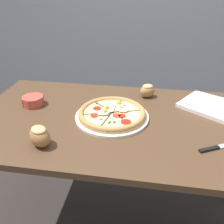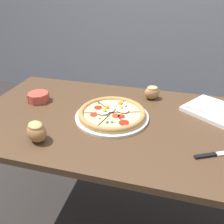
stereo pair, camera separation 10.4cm
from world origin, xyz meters
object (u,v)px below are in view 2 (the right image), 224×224
(dining_table, at_px, (122,137))
(bread_piece_near, at_px, (152,92))
(knife_main, at_px, (219,154))
(ramekin_bowl, at_px, (39,97))
(pizza, at_px, (112,114))
(napkin_folded, at_px, (214,110))
(bread_piece_far, at_px, (36,131))

(dining_table, xyz_separation_m, bread_piece_near, (0.11, 0.26, 0.14))
(dining_table, height_order, knife_main, knife_main)
(ramekin_bowl, relative_size, knife_main, 0.60)
(pizza, xyz_separation_m, bread_piece_near, (0.16, 0.25, 0.02))
(dining_table, xyz_separation_m, pizza, (-0.05, 0.01, 0.12))
(dining_table, distance_m, knife_main, 0.45)
(napkin_folded, bearing_deg, bread_piece_far, -148.98)
(ramekin_bowl, height_order, knife_main, ramekin_bowl)
(bread_piece_far, relative_size, knife_main, 0.62)
(pizza, distance_m, bread_piece_far, 0.36)
(dining_table, relative_size, bread_piece_far, 12.07)
(ramekin_bowl, distance_m, napkin_folded, 0.91)
(knife_main, bearing_deg, ramekin_bowl, 139.16)
(dining_table, relative_size, napkin_folded, 4.37)
(pizza, bearing_deg, ramekin_bowl, 171.57)
(pizza, relative_size, ramekin_bowl, 3.04)
(dining_table, xyz_separation_m, ramekin_bowl, (-0.48, 0.07, 0.13))
(bread_piece_near, height_order, bread_piece_far, bread_piece_far)
(bread_piece_near, relative_size, knife_main, 0.53)
(knife_main, bearing_deg, pizza, 134.15)
(ramekin_bowl, xyz_separation_m, bread_piece_far, (0.18, -0.32, 0.02))
(pizza, relative_size, knife_main, 1.81)
(napkin_folded, relative_size, bread_piece_near, 3.22)
(ramekin_bowl, bearing_deg, bread_piece_far, -60.57)
(bread_piece_far, height_order, knife_main, bread_piece_far)
(dining_table, bearing_deg, pizza, 173.11)
(pizza, distance_m, ramekin_bowl, 0.43)
(dining_table, bearing_deg, ramekin_bowl, 171.73)
(bread_piece_near, bearing_deg, ramekin_bowl, -162.16)
(ramekin_bowl, bearing_deg, pizza, -8.43)
(bread_piece_near, bearing_deg, pizza, -122.19)
(dining_table, relative_size, pizza, 4.12)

